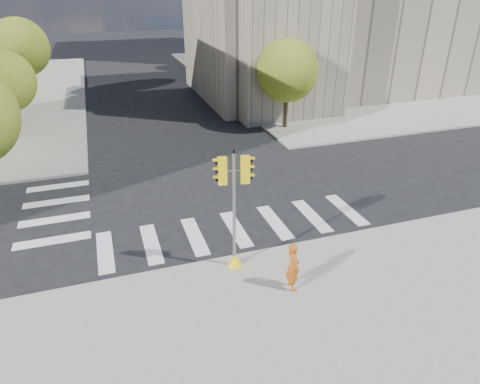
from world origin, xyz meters
name	(u,v)px	position (x,y,z in m)	size (l,w,h in m)	color
ground	(225,207)	(0.00, 0.00, 0.00)	(160.00, 160.00, 0.00)	black
sidewalk_far_right	(329,75)	(20.00, 26.00, 0.07)	(28.00, 40.00, 0.15)	gray
civic_building	(331,9)	(15.59, 19.12, 7.26)	(26.00, 16.00, 19.39)	gray
tree_lw_mid	(3,81)	(-10.50, 14.00, 3.76)	(4.00, 4.00, 5.77)	#382616
tree_lw_far	(19,48)	(-10.50, 24.00, 4.54)	(4.80, 4.80, 6.95)	#382616
tree_re_near	(288,71)	(7.50, 10.00, 4.05)	(4.20, 4.20, 6.16)	#382616
tree_re_mid	(233,44)	(7.50, 22.00, 4.35)	(4.60, 4.60, 6.66)	#382616
tree_re_far	(202,35)	(7.50, 34.00, 3.87)	(4.00, 4.00, 5.88)	#382616
lamp_near	(272,54)	(8.00, 14.00, 4.58)	(0.35, 0.18, 8.11)	black
lamp_far	(220,34)	(8.00, 28.00, 4.58)	(0.35, 0.18, 8.11)	black
traffic_signal	(234,220)	(-1.01, -4.63, 2.06)	(1.08, 0.56, 4.51)	yellow
photographer	(293,266)	(0.44, -6.47, 1.03)	(0.64, 0.42, 1.76)	#BF5712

